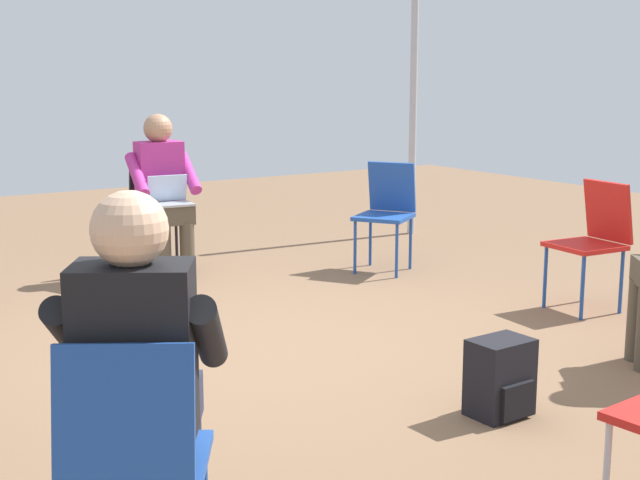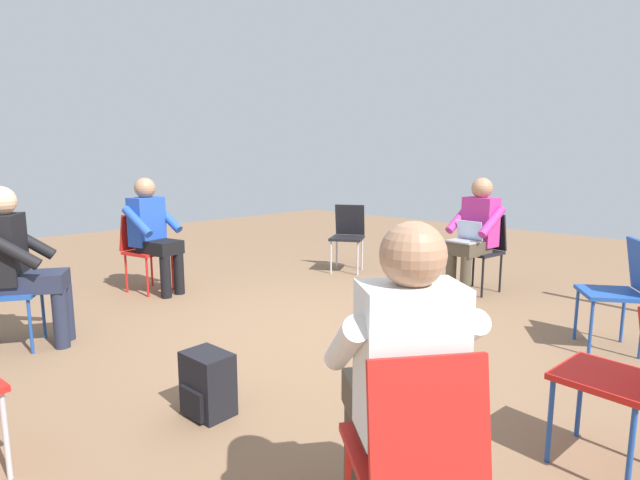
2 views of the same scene
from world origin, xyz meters
name	(u,v)px [view 1 (image 1 of 2)]	position (x,y,z in m)	size (l,w,h in m)	color
ground_plane	(269,353)	(0.00, 0.00, 0.00)	(14.58, 14.58, 0.00)	brown
chair_northwest	(387,208)	(-1.34, 1.85, 0.50)	(0.57, 0.58, 0.85)	#1E4799
chair_west	(158,210)	(-2.24, 0.30, 0.50)	(0.48, 0.44, 0.85)	black
chair_north	(594,236)	(0.35, 2.26, 0.50)	(0.43, 0.47, 0.85)	red
chair_southeast	(134,454)	(1.90, -1.52, 0.50)	(0.58, 0.56, 0.85)	#1E4799
person_with_laptop	(164,187)	(-2.08, 0.28, 0.69)	(0.55, 0.53, 1.24)	#4C4233
person_in_black	(141,368)	(1.76, -1.44, 0.69)	(0.63, 0.62, 1.24)	#23283D
backpack_near_laptop_user	(500,382)	(1.36, 0.44, 0.16)	(0.26, 0.29, 0.36)	black
tent_pole_far	(413,100)	(-2.49, 3.02, 1.28)	(0.07, 0.07, 2.57)	#B2B2B7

